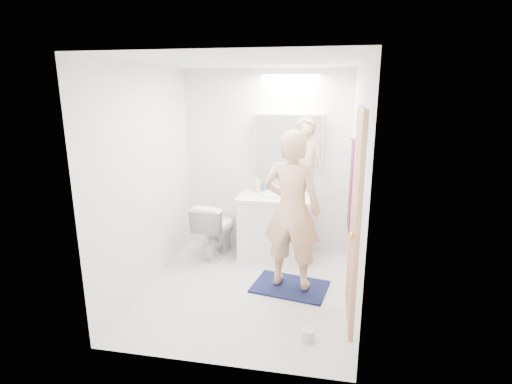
% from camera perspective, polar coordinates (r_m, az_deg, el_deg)
% --- Properties ---
extents(floor, '(2.50, 2.50, 0.00)m').
position_cam_1_polar(floor, '(4.48, -1.26, -13.88)').
color(floor, silver).
rests_on(floor, ground).
extents(ceiling, '(2.50, 2.50, 0.00)m').
position_cam_1_polar(ceiling, '(3.94, -1.46, 18.41)').
color(ceiling, white).
rests_on(ceiling, floor).
extents(wall_back, '(2.50, 0.00, 2.50)m').
position_cam_1_polar(wall_back, '(5.25, 1.49, 4.34)').
color(wall_back, white).
rests_on(wall_back, floor).
extents(wall_front, '(2.50, 0.00, 2.50)m').
position_cam_1_polar(wall_front, '(2.89, -6.54, -4.53)').
color(wall_front, white).
rests_on(wall_front, floor).
extents(wall_left, '(0.00, 2.50, 2.50)m').
position_cam_1_polar(wall_left, '(4.40, -15.50, 1.78)').
color(wall_left, white).
rests_on(wall_left, floor).
extents(wall_right, '(0.00, 2.50, 2.50)m').
position_cam_1_polar(wall_right, '(3.97, 14.36, 0.47)').
color(wall_right, white).
rests_on(wall_right, floor).
extents(vanity_cabinet, '(0.90, 0.55, 0.78)m').
position_cam_1_polar(vanity_cabinet, '(5.17, 2.77, -5.16)').
color(vanity_cabinet, white).
rests_on(vanity_cabinet, floor).
extents(countertop, '(0.95, 0.58, 0.04)m').
position_cam_1_polar(countertop, '(5.04, 2.82, -0.78)').
color(countertop, white).
rests_on(countertop, vanity_cabinet).
extents(sink_basin, '(0.36, 0.36, 0.03)m').
position_cam_1_polar(sink_basin, '(5.06, 2.88, -0.31)').
color(sink_basin, white).
rests_on(sink_basin, countertop).
extents(faucet, '(0.02, 0.02, 0.16)m').
position_cam_1_polar(faucet, '(5.23, 3.17, 0.91)').
color(faucet, white).
rests_on(faucet, countertop).
extents(medicine_cabinet, '(0.88, 0.14, 0.70)m').
position_cam_1_polar(medicine_cabinet, '(5.09, 4.74, 7.39)').
color(medicine_cabinet, white).
rests_on(medicine_cabinet, wall_back).
extents(mirror_panel, '(0.84, 0.01, 0.66)m').
position_cam_1_polar(mirror_panel, '(5.02, 4.65, 7.28)').
color(mirror_panel, silver).
rests_on(mirror_panel, medicine_cabinet).
extents(toilet, '(0.51, 0.77, 0.73)m').
position_cam_1_polar(toilet, '(5.22, -5.85, -5.28)').
color(toilet, white).
rests_on(toilet, floor).
extents(bath_rug, '(0.89, 0.69, 0.02)m').
position_cam_1_polar(bath_rug, '(4.52, 4.94, -13.49)').
color(bath_rug, '#141F40').
rests_on(bath_rug, floor).
extents(person, '(0.69, 0.51, 1.71)m').
position_cam_1_polar(person, '(4.18, 5.20, -2.66)').
color(person, '#DCAB84').
rests_on(person, bath_rug).
extents(door, '(0.04, 0.80, 2.00)m').
position_cam_1_polar(door, '(3.69, 14.16, -3.84)').
color(door, tan).
rests_on(door, wall_right).
extents(door_knob, '(0.06, 0.06, 0.06)m').
position_cam_1_polar(door_knob, '(3.42, 13.70, -6.18)').
color(door_knob, gold).
rests_on(door_knob, door).
extents(towel, '(0.02, 0.42, 1.00)m').
position_cam_1_polar(towel, '(4.53, 13.62, 0.95)').
color(towel, '#16133E').
rests_on(towel, wall_right).
extents(towel_hook, '(0.07, 0.02, 0.02)m').
position_cam_1_polar(towel_hook, '(4.44, 13.85, 7.49)').
color(towel_hook, silver).
rests_on(towel_hook, wall_right).
extents(soap_bottle_a, '(0.13, 0.13, 0.24)m').
position_cam_1_polar(soap_bottle_a, '(5.19, 0.25, 1.27)').
color(soap_bottle_a, beige).
rests_on(soap_bottle_a, countertop).
extents(soap_bottle_b, '(0.12, 0.12, 0.18)m').
position_cam_1_polar(soap_bottle_b, '(5.21, 1.51, 1.01)').
color(soap_bottle_b, '#5283B1').
rests_on(soap_bottle_b, countertop).
extents(toothbrush_cup, '(0.11, 0.11, 0.10)m').
position_cam_1_polar(toothbrush_cup, '(5.16, 4.88, 0.32)').
color(toothbrush_cup, '#4366C9').
rests_on(toothbrush_cup, countertop).
extents(toilet_paper_roll, '(0.11, 0.11, 0.10)m').
position_cam_1_polar(toilet_paper_roll, '(3.71, 7.48, -19.79)').
color(toilet_paper_roll, silver).
rests_on(toilet_paper_roll, floor).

